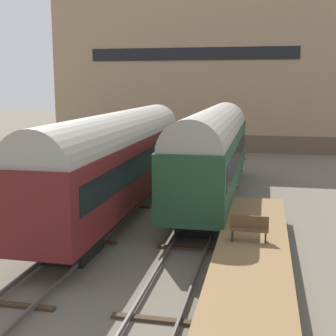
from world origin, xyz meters
The scene contains 8 objects.
ground_plane centered at (0.00, 0.00, 0.00)m, with size 200.00×200.00×0.00m, color #60594C.
track_middle centered at (0.00, 0.00, 0.14)m, with size 2.60×60.00×0.26m.
track_right centered at (4.41, 0.00, 0.14)m, with size 2.60×60.00×0.26m.
train_car_green centered at (4.41, 11.39, 3.06)m, with size 2.95×17.60×5.36m.
train_car_maroon centered at (0.00, 7.38, 3.05)m, with size 2.85×18.43×5.32m.
station_platform centered at (7.01, 0.44, 0.98)m, with size 2.57×15.49×1.05m.
bench centered at (6.86, 1.56, 1.54)m, with size 1.40×0.40×0.91m.
warehouse_building centered at (0.06, 36.73, 8.70)m, with size 29.12×11.28×17.40m.
Camera 1 is at (7.29, -15.08, 6.72)m, focal length 50.00 mm.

